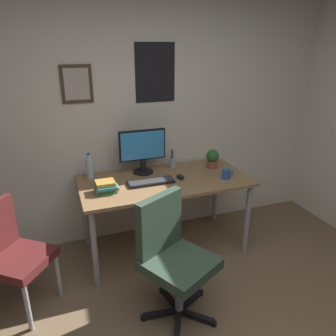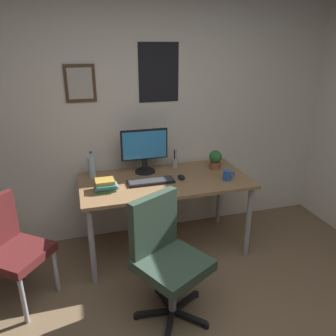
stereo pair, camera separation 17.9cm
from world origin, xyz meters
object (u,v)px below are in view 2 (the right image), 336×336
Objects in this scene: potted_plant at (215,159)px; book_stack_left at (105,185)px; office_chair at (165,252)px; pen_cup at (175,162)px; keyboard at (151,181)px; monitor at (145,149)px; computer_mouse at (181,177)px; water_bottle at (92,166)px; side_chair at (10,246)px; coffee_mug_near at (227,175)px.

potted_plant is 0.96× the size of book_stack_left.
pen_cup reaches higher than office_chair.
monitor is at bearing 88.41° from keyboard.
monitor is 0.57m from book_stack_left.
computer_mouse is 0.72m from book_stack_left.
water_bottle is (-0.43, 1.07, 0.34)m from office_chair.
monitor reaches higher than keyboard.
pen_cup reaches higher than book_stack_left.
side_chair is (-1.12, 0.46, -0.03)m from office_chair.
office_chair is 4.75× the size of pen_cup.
office_chair is at bearing -141.44° from coffee_mug_near.
pen_cup is at bearing 158.45° from potted_plant.
monitor is 1.82× the size of water_bottle.
coffee_mug_near is (0.40, -0.15, 0.03)m from computer_mouse.
monitor is at bearing 148.84° from coffee_mug_near.
keyboard is at bearing 14.36° from side_chair.
water_bottle reaches higher than book_stack_left.
office_chair is 0.84m from book_stack_left.
keyboard is 0.47m from pen_cup.
book_stack_left is at bearing -169.04° from potted_plant.
coffee_mug_near is at bearing 5.03° from side_chair.
coffee_mug_near is (0.70, -0.42, -0.19)m from monitor.
side_chair is 2.03× the size of keyboard.
side_chair is 0.87m from book_stack_left.
computer_mouse is at bearing 2.30° from keyboard.
keyboard is (1.20, 0.31, 0.27)m from side_chair.
pen_cup is (0.03, 0.31, 0.04)m from computer_mouse.
monitor is 4.04× the size of coffee_mug_near.
coffee_mug_near is 0.57× the size of pen_cup.
office_chair is 0.80m from keyboard.
side_chair is 1.55m from computer_mouse.
office_chair reaches higher than keyboard.
office_chair is 0.90m from computer_mouse.
monitor reaches higher than pen_cup.
monitor reaches higher than coffee_mug_near.
monitor is 0.36m from keyboard.
office_chair is 3.76× the size of water_bottle.
pen_cup is at bearing 6.95° from monitor.
pen_cup is at bearing 83.75° from computer_mouse.
computer_mouse is at bearing -42.76° from monitor.
coffee_mug_near is at bearing -31.16° from monitor.
potted_plant is at bearing 14.04° from side_chair.
water_bottle reaches higher than potted_plant.
computer_mouse is (0.29, -0.27, -0.22)m from monitor.
monitor is at bearing 26.05° from side_chair.
keyboard is 1.70× the size of water_bottle.
water_bottle is 1.29× the size of potted_plant.
coffee_mug_near is at bearing -11.16° from keyboard.
side_chair reaches higher than coffee_mug_near.
computer_mouse is at bearing 4.76° from book_stack_left.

